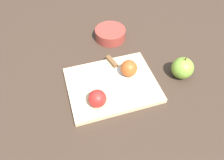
{
  "coord_description": "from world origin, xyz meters",
  "views": [
    {
      "loc": [
        -0.11,
        -0.54,
        0.69
      ],
      "look_at": [
        0.0,
        0.0,
        0.04
      ],
      "focal_mm": 35.0,
      "sensor_mm": 36.0,
      "label": 1
    }
  ],
  "objects": [
    {
      "name": "knife",
      "position": [
        0.03,
        0.1,
        0.03
      ],
      "size": [
        0.07,
        0.15,
        0.02
      ],
      "rotation": [
        0.0,
        0.0,
        -1.23
      ],
      "color": "silver",
      "rests_on": "cutting_board"
    },
    {
      "name": "ground_plane",
      "position": [
        0.0,
        0.0,
        0.0
      ],
      "size": [
        4.0,
        4.0,
        0.0
      ],
      "primitive_type": "plane",
      "color": "#38281E"
    },
    {
      "name": "apple_half_right",
      "position": [
        0.08,
        0.03,
        0.05
      ],
      "size": [
        0.07,
        0.07,
        0.07
      ],
      "rotation": [
        0.0,
        0.0,
        5.28
      ],
      "color": "#AD4C1E",
      "rests_on": "cutting_board"
    },
    {
      "name": "apple_half_left",
      "position": [
        -0.07,
        -0.09,
        0.05
      ],
      "size": [
        0.07,
        0.07,
        0.07
      ],
      "rotation": [
        0.0,
        0.0,
        3.09
      ],
      "color": "red",
      "rests_on": "cutting_board"
    },
    {
      "name": "bowl",
      "position": [
        0.06,
        0.3,
        0.03
      ],
      "size": [
        0.15,
        0.15,
        0.05
      ],
      "color": "#99382D",
      "rests_on": "ground_plane"
    },
    {
      "name": "cutting_board",
      "position": [
        0.0,
        0.0,
        0.01
      ],
      "size": [
        0.37,
        0.31,
        0.02
      ],
      "color": "#D1B789",
      "rests_on": "ground_plane"
    },
    {
      "name": "apple_whole",
      "position": [
        0.29,
        0.0,
        0.04
      ],
      "size": [
        0.09,
        0.09,
        0.1
      ],
      "color": "olive",
      "rests_on": "ground_plane"
    }
  ]
}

